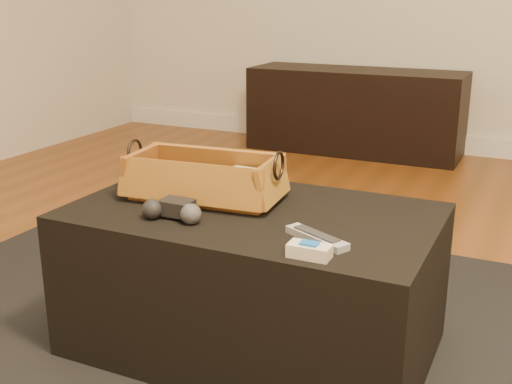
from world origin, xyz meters
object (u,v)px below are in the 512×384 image
at_px(ottoman, 253,279).
at_px(silver_remote, 317,237).
at_px(wicker_basket, 204,180).
at_px(cream_gadget, 309,250).
at_px(media_cabinet, 355,111).
at_px(tv_remote, 195,190).
at_px(game_controller, 174,210).

xyz_separation_m(ottoman, silver_remote, (0.24, -0.14, 0.22)).
distance_m(wicker_basket, cream_gadget, 0.52).
distance_m(media_cabinet, wicker_basket, 2.50).
height_order(media_cabinet, ottoman, media_cabinet).
distance_m(tv_remote, cream_gadget, 0.52).
relative_size(tv_remote, silver_remote, 1.31).
bearing_deg(media_cabinet, game_controller, -83.48).
bearing_deg(ottoman, tv_remote, 174.83).
distance_m(media_cabinet, silver_remote, 2.75).
bearing_deg(silver_remote, media_cabinet, 104.76).
distance_m(ottoman, wicker_basket, 0.32).
distance_m(ottoman, tv_remote, 0.31).
relative_size(ottoman, cream_gadget, 10.11).
relative_size(tv_remote, game_controller, 1.39).
bearing_deg(silver_remote, cream_gadget, -79.34).
xyz_separation_m(tv_remote, wicker_basket, (0.02, 0.02, 0.03)).
relative_size(ottoman, tv_remote, 4.17).
relative_size(silver_remote, cream_gadget, 1.85).
height_order(wicker_basket, silver_remote, wicker_basket).
height_order(tv_remote, game_controller, game_controller).
height_order(ottoman, silver_remote, silver_remote).
bearing_deg(tv_remote, media_cabinet, 84.80).
xyz_separation_m(ottoman, wicker_basket, (-0.17, 0.04, 0.26)).
xyz_separation_m(media_cabinet, silver_remote, (0.70, -2.65, 0.17)).
bearing_deg(silver_remote, tv_remote, 159.52).
relative_size(wicker_basket, cream_gadget, 4.81).
height_order(media_cabinet, wicker_basket, wicker_basket).
height_order(game_controller, cream_gadget, game_controller).
bearing_deg(tv_remote, wicker_basket, 30.87).
relative_size(media_cabinet, ottoman, 1.36).
xyz_separation_m(wicker_basket, cream_gadget, (0.43, -0.28, -0.04)).
bearing_deg(ottoman, media_cabinet, 100.35).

